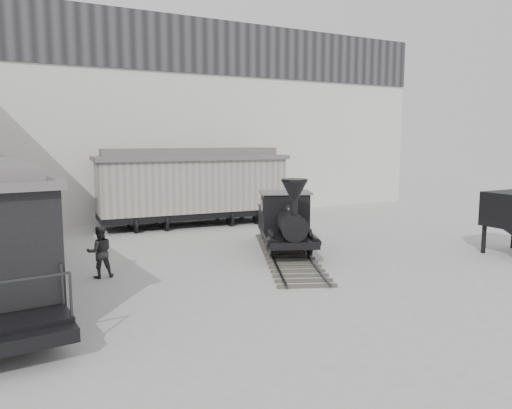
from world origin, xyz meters
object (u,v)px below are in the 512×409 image
boxcar (192,185)px  visitor_a (25,255)px  locomotive (286,225)px  visitor_b (100,252)px

boxcar → visitor_a: (-8.38, -7.45, -1.14)m
locomotive → visitor_a: locomotive is taller
boxcar → visitor_a: boxcar is taller
locomotive → visitor_b: 7.11m
locomotive → visitor_a: bearing=-156.7°
visitor_b → locomotive: bearing=-174.6°
visitor_a → visitor_b: visitor_a is taller
locomotive → visitor_a: 9.26m
visitor_a → visitor_b: (2.15, -0.25, -0.09)m
visitor_b → visitor_a: bearing=-2.0°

